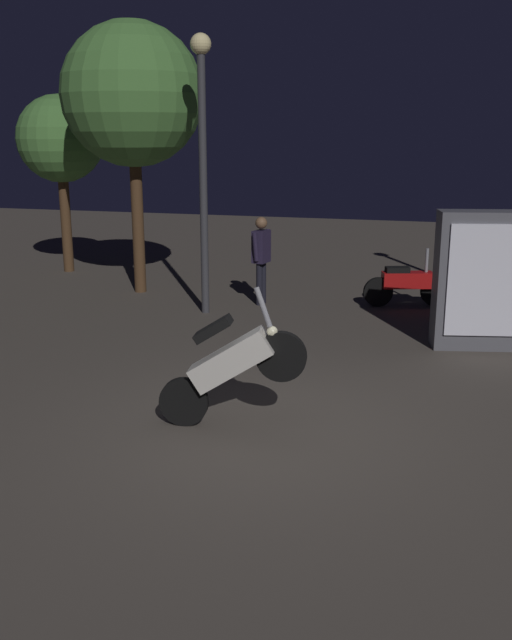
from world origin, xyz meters
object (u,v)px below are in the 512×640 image
at_px(person_rider_beside, 261,253).
at_px(kiosk_billboard, 489,281).
at_px(streetlamp_near, 202,140).
at_px(motorcycle_red_parked_left, 407,284).
at_px(motorcycle_white_foreground, 231,365).

bearing_deg(person_rider_beside, kiosk_billboard, -12.74).
distance_m(streetlamp_near, kiosk_billboard, 5.37).
relative_size(streetlamp_near, kiosk_billboard, 2.30).
height_order(motorcycle_red_parked_left, person_rider_beside, person_rider_beside).
relative_size(motorcycle_white_foreground, kiosk_billboard, 0.79).
distance_m(motorcycle_white_foreground, motorcycle_red_parked_left, 6.59).
xyz_separation_m(motorcycle_red_parked_left, streetlamp_near, (-3.52, -1.51, 2.65)).
distance_m(person_rider_beside, streetlamp_near, 2.42).
bearing_deg(kiosk_billboard, motorcycle_red_parked_left, -72.69).
distance_m(motorcycle_red_parked_left, streetlamp_near, 4.66).
bearing_deg(kiosk_billboard, streetlamp_near, -22.60).
bearing_deg(person_rider_beside, motorcycle_red_parked_left, 23.76).
xyz_separation_m(motorcycle_white_foreground, person_rider_beside, (-1.25, 5.83, 0.26)).
distance_m(motorcycle_red_parked_left, kiosk_billboard, 2.84).
bearing_deg(streetlamp_near, person_rider_beside, 48.48).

